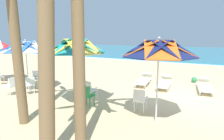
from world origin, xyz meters
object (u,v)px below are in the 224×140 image
plastic_chair_5 (35,78)px  sun_lounger_0 (205,86)px  palm_tree_2 (13,10)px  sun_lounger_2 (144,80)px  plastic_chair_0 (140,99)px  sun_lounger_1 (165,83)px  beach_umbrella_2 (26,47)px  plastic_chair_2 (87,95)px  beach_umbrella_1 (76,47)px  palm_tree_1 (78,4)px  beach_ball (194,80)px  beach_umbrella_0 (159,49)px  palm_tree_4 (45,22)px  plastic_chair_1 (90,89)px  plastic_chair_3 (11,85)px  plastic_chair_4 (29,84)px

plastic_chair_5 → sun_lounger_0: size_ratio=0.39×
palm_tree_2 → sun_lounger_2: bearing=77.5°
plastic_chair_5 → sun_lounger_0: 8.95m
plastic_chair_0 → sun_lounger_1: 3.88m
sun_lounger_0 → plastic_chair_5: bearing=-156.0°
beach_umbrella_2 → sun_lounger_0: 9.12m
sun_lounger_1 → plastic_chair_2: bearing=-112.3°
beach_umbrella_1 → palm_tree_1: size_ratio=0.51×
beach_ball → beach_umbrella_2: bearing=-138.5°
beach_umbrella_2 → beach_umbrella_0: bearing=-2.2°
palm_tree_4 → palm_tree_1: bearing=64.7°
plastic_chair_1 → sun_lounger_0: (4.15, 4.05, -0.22)m
beach_umbrella_1 → sun_lounger_2: 5.08m
plastic_chair_3 → beach_ball: (7.06, 7.14, -0.33)m
plastic_chair_4 → sun_lounger_2: bearing=48.6°
sun_lounger_1 → plastic_chair_3: bearing=-139.4°
plastic_chair_0 → beach_umbrella_1: size_ratio=0.32×
beach_umbrella_1 → beach_umbrella_0: bearing=1.3°
plastic_chair_1 → sun_lounger_2: bearing=75.4°
beach_umbrella_1 → plastic_chair_1: 1.97m
plastic_chair_5 → sun_lounger_0: plastic_chair_5 is taller
beach_umbrella_2 → sun_lounger_2: beach_umbrella_2 is taller
palm_tree_1 → beach_umbrella_1: bearing=132.3°
plastic_chair_1 → plastic_chair_2: 0.79m
plastic_chair_1 → sun_lounger_2: (1.00, 3.82, -0.22)m
plastic_chair_1 → sun_lounger_1: plastic_chair_1 is taller
beach_umbrella_1 → plastic_chair_4: bearing=-179.2°
plastic_chair_5 → palm_tree_2: size_ratio=0.15×
plastic_chair_1 → beach_ball: bearing=59.6°
plastic_chair_1 → palm_tree_1: bearing=-56.4°
plastic_chair_2 → beach_umbrella_1: bearing=-178.8°
plastic_chair_2 → plastic_chair_3: size_ratio=1.00×
beach_umbrella_2 → plastic_chair_3: beach_umbrella_2 is taller
plastic_chair_5 → plastic_chair_1: bearing=-5.8°
plastic_chair_5 → plastic_chair_3: bearing=-76.6°
plastic_chair_3 → plastic_chair_1: bearing=19.3°
sun_lounger_2 → palm_tree_1: bearing=-81.9°
plastic_chair_3 → sun_lounger_2: plastic_chair_3 is taller
plastic_chair_2 → palm_tree_2: 3.79m
plastic_chair_1 → plastic_chair_3: 3.85m
plastic_chair_2 → plastic_chair_4: same height
plastic_chair_3 → sun_lounger_0: 9.43m
beach_umbrella_0 → plastic_chair_4: bearing=-178.9°
beach_umbrella_2 → beach_ball: (7.03, 6.23, -2.06)m
plastic_chair_0 → sun_lounger_0: (1.80, 4.18, -0.22)m
plastic_chair_2 → palm_tree_2: size_ratio=0.15×
plastic_chair_2 → palm_tree_4: bearing=-66.4°
beach_umbrella_0 → plastic_chair_2: beach_umbrella_0 is taller
beach_umbrella_1 → plastic_chair_1: (0.09, 0.70, -1.84)m
sun_lounger_0 → plastic_chair_4: bearing=-146.2°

